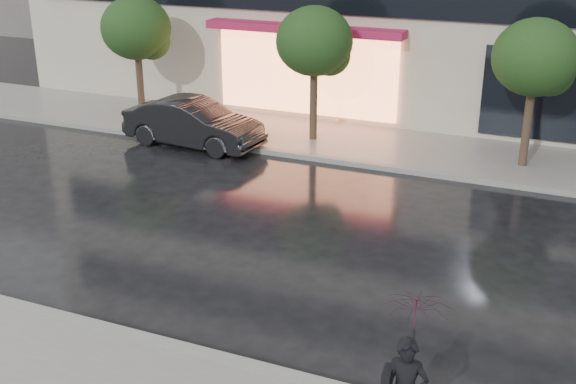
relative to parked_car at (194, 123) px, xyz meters
The scene contains 9 objects.
ground 10.31m from the parked_car, 53.82° to the right, with size 120.00×120.00×0.00m, color black.
sidewalk_far 6.41m from the parked_car, 17.81° to the left, with size 60.00×3.50×0.12m, color slate.
curb_near 11.12m from the parked_car, 56.87° to the right, with size 60.00×0.25×0.14m, color gray.
curb_far 6.10m from the parked_car, ahead, with size 60.00×0.25×0.14m, color gray.
tree_far_west 4.03m from the parked_car, 148.92° to the left, with size 2.20×2.20×3.99m.
tree_mid_west 4.22m from the parked_car, 28.94° to the left, with size 2.20×2.20×3.99m.
tree_mid_east 9.56m from the parked_car, 10.73° to the left, with size 2.20×2.20×3.99m.
parked_car is the anchor object (origin of this frame).
pedestrian_with_umbrella 13.48m from the parked_car, 48.49° to the right, with size 0.92×0.93×2.17m.
Camera 1 is at (4.40, -9.17, 6.55)m, focal length 45.00 mm.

